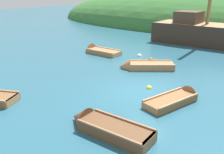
# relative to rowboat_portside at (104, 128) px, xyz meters

# --- Properties ---
(ground_plane) EXTENTS (120.00, 120.00, 0.00)m
(ground_plane) POSITION_rel_rowboat_portside_xyz_m (-0.55, 3.96, -0.14)
(ground_plane) COLOR #285B70
(shore_hill) EXTENTS (53.50, 25.77, 11.28)m
(shore_hill) POSITION_rel_rowboat_portside_xyz_m (-5.68, 33.94, -0.14)
(shore_hill) COLOR #387033
(shore_hill) RESTS_ON ground
(rowboat_portside) EXTENTS (3.41, 1.12, 1.03)m
(rowboat_portside) POSITION_rel_rowboat_portside_xyz_m (0.00, 0.00, 0.00)
(rowboat_portside) COLOR brown
(rowboat_portside) RESTS_ON ground
(rowboat_near_dock) EXTENTS (3.58, 2.93, 1.10)m
(rowboat_near_dock) POSITION_rel_rowboat_portside_xyz_m (-2.43, 7.57, -0.01)
(rowboat_near_dock) COLOR #9E7047
(rowboat_near_dock) RESTS_ON ground
(rowboat_outer_right) EXTENTS (1.97, 3.41, 0.96)m
(rowboat_outer_right) POSITION_rel_rowboat_portside_xyz_m (1.30, 4.01, -0.04)
(rowboat_outer_right) COLOR brown
(rowboat_outer_right) RESTS_ON ground
(rowboat_center) EXTENTS (3.43, 1.38, 1.19)m
(rowboat_center) POSITION_rel_rowboat_portside_xyz_m (-7.48, 9.27, -0.03)
(rowboat_center) COLOR #9E7047
(rowboat_center) RESTS_ON ground
(buoy_white) EXTENTS (0.41, 0.41, 0.41)m
(buoy_white) POSITION_rel_rowboat_portside_xyz_m (-4.17, 10.26, -0.14)
(buoy_white) COLOR white
(buoy_white) RESTS_ON ground
(buoy_orange) EXTENTS (0.35, 0.35, 0.35)m
(buoy_orange) POSITION_rel_rowboat_portside_xyz_m (-2.97, 9.83, -0.14)
(buoy_orange) COLOR orange
(buoy_orange) RESTS_ON ground
(buoy_yellow) EXTENTS (0.31, 0.31, 0.31)m
(buoy_yellow) POSITION_rel_rowboat_portside_xyz_m (-0.52, 4.69, -0.14)
(buoy_yellow) COLOR yellow
(buoy_yellow) RESTS_ON ground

